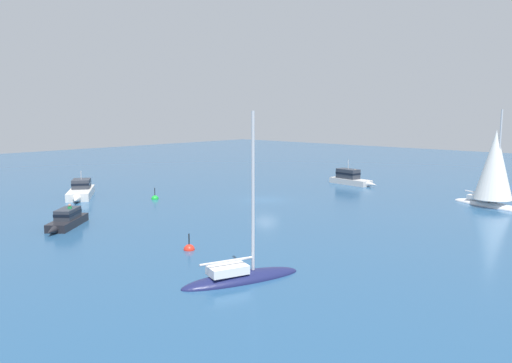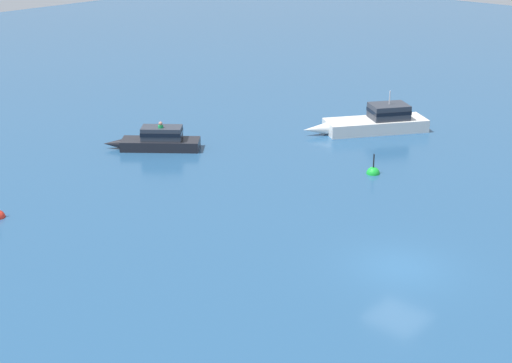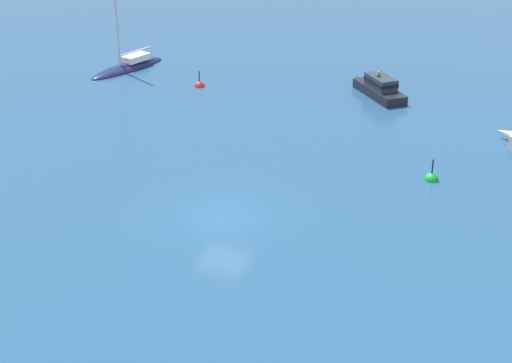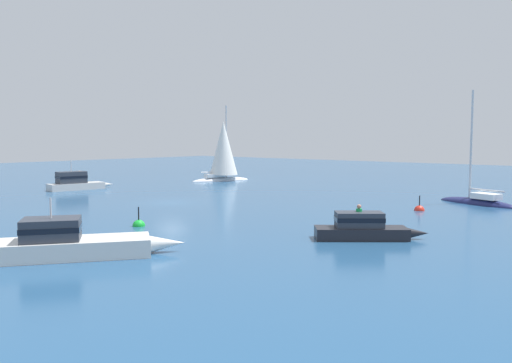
{
  "view_description": "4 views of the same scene",
  "coord_description": "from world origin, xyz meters",
  "px_view_note": "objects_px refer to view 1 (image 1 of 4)",
  "views": [
    {
      "loc": [
        34.17,
        -38.97,
        9.3
      ],
      "look_at": [
        -0.93,
        -0.46,
        1.91
      ],
      "focal_mm": 35.15,
      "sensor_mm": 36.0,
      "label": 1
    },
    {
      "loc": [
        26.18,
        15.22,
        15.18
      ],
      "look_at": [
        -0.03,
        -8.46,
        1.8
      ],
      "focal_mm": 53.96,
      "sensor_mm": 36.0,
      "label": 2
    },
    {
      "loc": [
        -12.18,
        30.13,
        17.57
      ],
      "look_at": [
        -1.38,
        -0.95,
        1.68
      ],
      "focal_mm": 53.35,
      "sensor_mm": 36.0,
      "label": 3
    },
    {
      "loc": [
        -28.44,
        -33.58,
        5.41
      ],
      "look_at": [
        6.18,
        -4.02,
        1.58
      ],
      "focal_mm": 36.65,
      "sensor_mm": 36.0,
      "label": 4
    }
  ],
  "objects_px": {
    "launch": "(81,191)",
    "mooring_buoy": "(155,199)",
    "cabin_cruiser": "(350,178)",
    "sloop": "(241,277)",
    "channel_buoy": "(189,250)",
    "powerboat": "(67,219)",
    "yacht": "(494,171)"
  },
  "relations": [
    {
      "from": "launch",
      "to": "mooring_buoy",
      "type": "xyz_separation_m",
      "value": [
        7.08,
        4.6,
        -0.67
      ]
    },
    {
      "from": "cabin_cruiser",
      "to": "mooring_buoy",
      "type": "bearing_deg",
      "value": -103.34
    },
    {
      "from": "cabin_cruiser",
      "to": "sloop",
      "type": "bearing_deg",
      "value": -58.27
    },
    {
      "from": "sloop",
      "to": "channel_buoy",
      "type": "distance_m",
      "value": 7.09
    },
    {
      "from": "powerboat",
      "to": "yacht",
      "type": "bearing_deg",
      "value": 105.0
    },
    {
      "from": "sloop",
      "to": "mooring_buoy",
      "type": "relative_size",
      "value": 6.21
    },
    {
      "from": "cabin_cruiser",
      "to": "channel_buoy",
      "type": "distance_m",
      "value": 34.66
    },
    {
      "from": "yacht",
      "to": "launch",
      "type": "distance_m",
      "value": 42.58
    },
    {
      "from": "mooring_buoy",
      "to": "channel_buoy",
      "type": "bearing_deg",
      "value": -30.02
    },
    {
      "from": "yacht",
      "to": "mooring_buoy",
      "type": "relative_size",
      "value": 6.29
    },
    {
      "from": "launch",
      "to": "cabin_cruiser",
      "type": "bearing_deg",
      "value": 94.32
    },
    {
      "from": "yacht",
      "to": "mooring_buoy",
      "type": "xyz_separation_m",
      "value": [
        -27.78,
        -19.69,
        -3.52
      ]
    },
    {
      "from": "sloop",
      "to": "cabin_cruiser",
      "type": "xyz_separation_m",
      "value": [
        -15.07,
        35.68,
        0.6
      ]
    },
    {
      "from": "launch",
      "to": "powerboat",
      "type": "xyz_separation_m",
      "value": [
        12.36,
        -7.92,
        -0.07
      ]
    },
    {
      "from": "channel_buoy",
      "to": "powerboat",
      "type": "bearing_deg",
      "value": -169.88
    },
    {
      "from": "yacht",
      "to": "mooring_buoy",
      "type": "height_order",
      "value": "yacht"
    },
    {
      "from": "cabin_cruiser",
      "to": "powerboat",
      "type": "bearing_deg",
      "value": -87.92
    },
    {
      "from": "powerboat",
      "to": "channel_buoy",
      "type": "height_order",
      "value": "powerboat"
    },
    {
      "from": "sloop",
      "to": "powerboat",
      "type": "xyz_separation_m",
      "value": [
        -19.32,
        -0.21,
        0.43
      ]
    },
    {
      "from": "sloop",
      "to": "mooring_buoy",
      "type": "bearing_deg",
      "value": 82.95
    },
    {
      "from": "launch",
      "to": "mooring_buoy",
      "type": "height_order",
      "value": "launch"
    },
    {
      "from": "cabin_cruiser",
      "to": "powerboat",
      "type": "xyz_separation_m",
      "value": [
        -4.25,
        -35.89,
        -0.17
      ]
    },
    {
      "from": "launch",
      "to": "powerboat",
      "type": "bearing_deg",
      "value": 2.35
    },
    {
      "from": "powerboat",
      "to": "channel_buoy",
      "type": "relative_size",
      "value": 3.56
    },
    {
      "from": "sloop",
      "to": "yacht",
      "type": "bearing_deg",
      "value": 13.87
    },
    {
      "from": "powerboat",
      "to": "channel_buoy",
      "type": "xyz_separation_m",
      "value": [
        12.53,
        2.24,
        -0.6
      ]
    },
    {
      "from": "cabin_cruiser",
      "to": "mooring_buoy",
      "type": "distance_m",
      "value": 25.25
    },
    {
      "from": "yacht",
      "to": "sloop",
      "type": "xyz_separation_m",
      "value": [
        -3.19,
        -32.01,
        -3.35
      ]
    },
    {
      "from": "channel_buoy",
      "to": "yacht",
      "type": "bearing_deg",
      "value": 71.59
    },
    {
      "from": "sloop",
      "to": "channel_buoy",
      "type": "relative_size",
      "value": 6.5
    },
    {
      "from": "cabin_cruiser",
      "to": "yacht",
      "type": "bearing_deg",
      "value": -2.56
    },
    {
      "from": "yacht",
      "to": "cabin_cruiser",
      "type": "bearing_deg",
      "value": -173.4
    }
  ]
}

